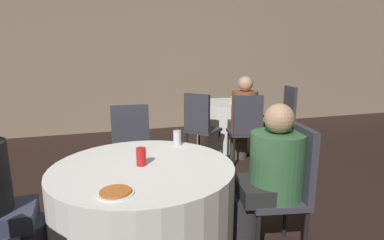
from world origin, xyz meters
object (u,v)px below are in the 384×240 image
Objects in this scene: table_near at (145,214)px; table_far at (229,124)px; chair_far_southwest at (200,122)px; chair_far_south at (246,125)px; chair_far_east at (285,110)px; soda_can_red at (141,157)px; bottle_far at (242,96)px; person_floral_shirt at (243,119)px; pizza_plate_near at (116,192)px; person_green_jacket at (267,178)px; soda_can_silver at (177,138)px; chair_near_north at (132,145)px; chair_near_east at (289,180)px.

table_near is 3.04m from table_far.
table_far is 0.97m from chair_far_southwest.
chair_far_south is at bearing 44.61° from table_near.
table_far is at bearing 90.00° from chair_far_southwest.
chair_far_south is (-0.18, -0.93, 0.20)m from table_far.
soda_can_red is at bearing 139.66° from chair_far_east.
soda_can_red is 0.56× the size of bottle_far.
chair_far_south is 2.22m from soda_can_red.
table_far is 1.11× the size of chair_far_south.
table_near is at bearing -12.42° from soda_can_red.
person_floral_shirt is at bearing 90.00° from chair_far_south.
person_green_jacket is at bearing 11.88° from pizza_plate_near.
soda_can_red is at bearing -124.49° from chair_far_south.
chair_far_southwest is 4.80× the size of pizza_plate_near.
person_green_jacket is 2.75m from bottle_far.
soda_can_silver is at bearing 55.43° from pizza_plate_near.
chair_far_east is at bearing 43.24° from pizza_plate_near.
chair_far_south is at bearing -160.35° from chair_near_north.
bottle_far reaches higher than table_far.
table_near is 10.11× the size of soda_can_red.
soda_can_red is (-1.61, -1.70, 0.17)m from person_floral_shirt.
chair_near_north is 1.00× the size of chair_far_east.
chair_near_east and chair_far_east have the same top height.
chair_far_east is at bearing 65.20° from chair_far_southwest.
soda_can_silver is at bearing -128.37° from bottle_far.
chair_far_east reaches higher than table_near.
chair_far_south is 0.62m from chair_far_southwest.
pizza_plate_near is (-0.20, -0.39, 0.37)m from table_near.
chair_near_north is at bearing 88.66° from table_near.
table_near is 10.11× the size of soda_can_silver.
person_floral_shirt is at bearing 128.74° from chair_far_east.
chair_far_southwest reaches higher than bottle_far.
chair_far_southwest is 7.88× the size of soda_can_red.
chair_far_east reaches higher than table_far.
person_floral_shirt reaches higher than table_far.
chair_near_east is at bearing -96.38° from chair_far_south.
chair_far_south is at bearing 19.07° from chair_far_southwest.
chair_near_north reaches higher than soda_can_silver.
chair_near_north reaches higher than soda_can_red.
person_floral_shirt is 0.76m from bottle_far.
bottle_far is at bearing -36.70° from table_far.
person_floral_shirt is at bearing -155.60° from chair_near_north.
soda_can_silver is (-1.41, -2.08, 0.42)m from table_far.
chair_far_south is 7.88× the size of soda_can_silver.
person_floral_shirt is (1.60, 1.71, 0.25)m from table_near.
chair_far_southwest is at bearing 64.75° from soda_can_silver.
table_near is at bearing -124.24° from chair_far_south.
table_near is 1.03× the size of person_floral_shirt.
soda_can_red is (-1.04, -1.86, 0.22)m from chair_far_southwest.
table_near is 0.42m from soda_can_red.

